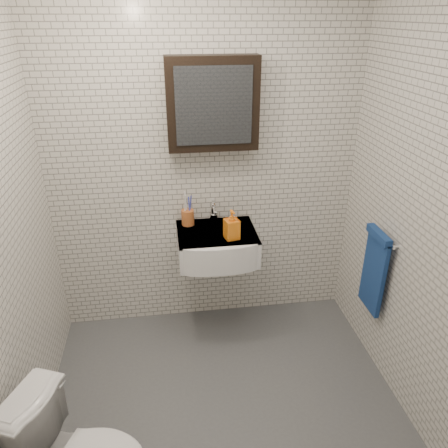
% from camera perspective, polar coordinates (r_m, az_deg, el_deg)
% --- Properties ---
extents(ground, '(2.20, 2.00, 0.01)m').
position_cam_1_polar(ground, '(2.97, 0.20, -22.80)').
color(ground, '#4F5257').
rests_on(ground, ground).
extents(room_shell, '(2.22, 2.02, 2.51)m').
position_cam_1_polar(room_shell, '(2.10, 0.26, 4.43)').
color(room_shell, silver).
rests_on(room_shell, ground).
extents(washbasin, '(0.55, 0.50, 0.20)m').
position_cam_1_polar(washbasin, '(3.07, -0.87, -2.88)').
color(washbasin, white).
rests_on(washbasin, room_shell).
extents(faucet, '(0.06, 0.20, 0.15)m').
position_cam_1_polar(faucet, '(3.17, -1.35, 1.37)').
color(faucet, silver).
rests_on(faucet, washbasin).
extents(mirror_cabinet, '(0.60, 0.15, 0.60)m').
position_cam_1_polar(mirror_cabinet, '(2.93, -1.50, 15.38)').
color(mirror_cabinet, black).
rests_on(mirror_cabinet, room_shell).
extents(towel_rail, '(0.09, 0.30, 0.58)m').
position_cam_1_polar(towel_rail, '(3.05, 19.09, -5.40)').
color(towel_rail, silver).
rests_on(towel_rail, room_shell).
extents(toothbrush_cup, '(0.11, 0.11, 0.25)m').
position_cam_1_polar(toothbrush_cup, '(3.15, -4.75, 0.98)').
color(toothbrush_cup, '#B35E2C').
rests_on(toothbrush_cup, washbasin).
extents(soap_bottle, '(0.11, 0.11, 0.21)m').
position_cam_1_polar(soap_bottle, '(2.93, 1.02, -0.08)').
color(soap_bottle, orange).
rests_on(soap_bottle, washbasin).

